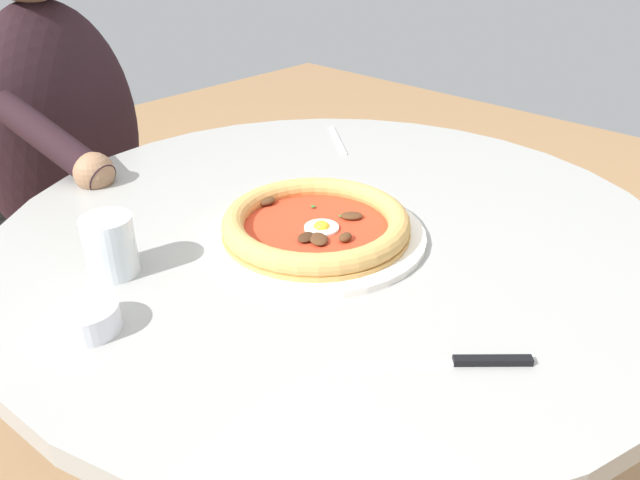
% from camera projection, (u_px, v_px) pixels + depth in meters
% --- Properties ---
extents(dining_table, '(1.01, 1.01, 0.74)m').
position_uv_depth(dining_table, '(334.00, 310.00, 1.01)').
color(dining_table, '#999993').
rests_on(dining_table, ground).
extents(pizza_on_plate, '(0.32, 0.32, 0.04)m').
position_uv_depth(pizza_on_plate, '(316.00, 226.00, 0.88)').
color(pizza_on_plate, white).
rests_on(pizza_on_plate, dining_table).
extents(water_glass, '(0.07, 0.07, 0.08)m').
position_uv_depth(water_glass, '(111.00, 249.00, 0.79)').
color(water_glass, silver).
rests_on(water_glass, dining_table).
extents(steak_knife, '(0.15, 0.15, 0.01)m').
position_uv_depth(steak_knife, '(464.00, 361.00, 0.65)').
color(steak_knife, silver).
rests_on(steak_knife, dining_table).
extents(ramekin_capers, '(0.07, 0.07, 0.03)m').
position_uv_depth(ramekin_capers, '(87.00, 317.00, 0.69)').
color(ramekin_capers, white).
rests_on(ramekin_capers, dining_table).
extents(fork_utensil, '(0.14, 0.11, 0.00)m').
position_uv_depth(fork_utensil, '(338.00, 140.00, 1.24)').
color(fork_utensil, '#BCBCC1').
rests_on(fork_utensil, dining_table).
extents(diner_person, '(0.52, 0.39, 1.19)m').
position_uv_depth(diner_person, '(79.00, 216.00, 1.41)').
color(diner_person, '#282833').
rests_on(diner_person, ground).
extents(cafe_chair_diner, '(0.45, 0.45, 0.88)m').
position_uv_depth(cafe_chair_diner, '(44.00, 200.00, 1.49)').
color(cafe_chair_diner, '#504A45').
rests_on(cafe_chair_diner, ground).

